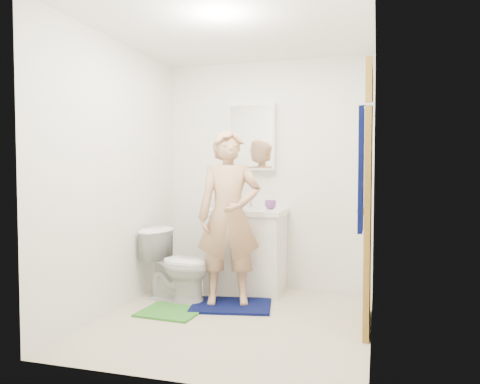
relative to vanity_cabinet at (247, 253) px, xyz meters
name	(u,v)px	position (x,y,z in m)	size (l,w,h in m)	color
floor	(235,321)	(0.15, -0.91, -0.41)	(2.20, 2.40, 0.02)	beige
ceiling	(234,27)	(0.15, -0.91, 2.01)	(2.20, 2.40, 0.02)	white
wall_back	(267,175)	(0.15, 0.30, 0.80)	(2.20, 0.02, 2.40)	white
wall_front	(173,179)	(0.15, -2.12, 0.80)	(2.20, 0.02, 2.40)	white
wall_left	(115,176)	(-0.96, -0.91, 0.80)	(0.02, 2.40, 2.40)	white
wall_right	(374,177)	(1.26, -0.91, 0.80)	(0.02, 2.40, 2.40)	white
vanity_cabinet	(247,253)	(0.00, 0.00, 0.00)	(0.75, 0.55, 0.80)	white
countertop	(247,211)	(0.00, 0.00, 0.43)	(0.79, 0.59, 0.05)	white
sink_basin	(247,210)	(0.00, 0.00, 0.44)	(0.40, 0.40, 0.03)	white
faucet	(251,202)	(0.00, 0.18, 0.51)	(0.03, 0.03, 0.12)	silver
medicine_cabinet	(252,137)	(0.00, 0.22, 1.20)	(0.50, 0.12, 0.70)	white
mirror_panel	(251,137)	(0.00, 0.16, 1.20)	(0.46, 0.01, 0.66)	white
door	(368,198)	(1.22, -0.76, 0.62)	(0.05, 0.80, 2.05)	#A67D2D
door_knob	(362,211)	(1.18, -1.08, 0.55)	(0.07, 0.07, 0.07)	gold
towel	(361,170)	(1.18, -1.48, 0.85)	(0.03, 0.24, 0.80)	#060D41
towel_hook	(368,104)	(1.22, -1.48, 1.27)	(0.02, 0.02, 0.06)	silver
toilet	(177,265)	(-0.54, -0.52, -0.06)	(0.38, 0.67, 0.68)	white
bath_mat	(231,306)	(0.02, -0.58, -0.39)	(0.72, 0.51, 0.02)	#060D41
green_rug	(170,312)	(-0.44, -0.91, -0.39)	(0.51, 0.43, 0.02)	#38892D
soap_dispenser	(224,200)	(-0.22, -0.06, 0.54)	(0.08, 0.08, 0.18)	tan
toothbrush_cup	(270,205)	(0.24, 0.06, 0.50)	(0.12, 0.12, 0.09)	#6E3A81
man	(229,217)	(-0.02, -0.52, 0.42)	(0.58, 0.38, 1.60)	tan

